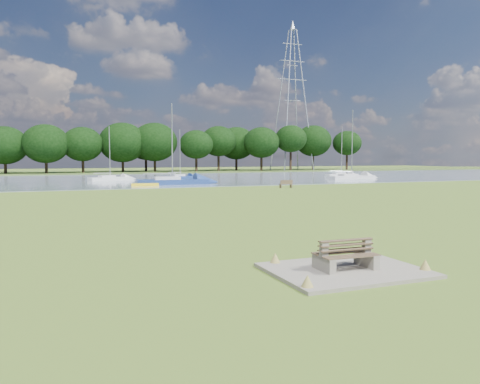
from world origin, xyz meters
name	(u,v)px	position (x,y,z in m)	size (l,w,h in m)	color
ground	(201,215)	(0.00, 0.00, 0.00)	(220.00, 220.00, 0.00)	olive
river	(113,180)	(0.00, 42.00, 0.00)	(220.00, 40.00, 0.10)	gray
far_bank	(96,173)	(0.00, 72.00, 0.00)	(220.00, 20.00, 0.40)	#4C6626
concrete_pad	(345,270)	(0.00, -14.00, 0.05)	(4.20, 3.20, 0.10)	gray
bench_pair	(346,256)	(0.00, -14.00, 0.46)	(1.68, 1.02, 0.89)	gray
riverbank_bench	(286,184)	(14.50, 17.83, 0.42)	(1.37, 0.46, 0.83)	brown
kayak	(145,185)	(1.51, 25.70, 0.19)	(2.89, 0.68, 0.29)	yellow
pylon	(292,78)	(42.72, 70.00, 20.86)	(7.28, 5.10, 33.36)	#9096A1
tree_line	(71,141)	(-4.55, 68.00, 6.11)	(131.55, 8.49, 10.27)	black
sailboat_0	(172,180)	(4.87, 27.53, 0.56)	(8.22, 2.52, 9.15)	navy
sailboat_2	(110,178)	(-0.81, 38.64, 0.47)	(5.83, 3.38, 7.10)	silver
sailboat_5	(341,174)	(33.88, 36.89, 0.47)	(5.13, 1.47, 7.81)	silver
sailboat_6	(351,176)	(31.34, 30.58, 0.50)	(6.84, 2.05, 9.69)	silver
sailboat_7	(180,176)	(8.67, 38.72, 0.47)	(5.24, 3.23, 6.94)	navy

